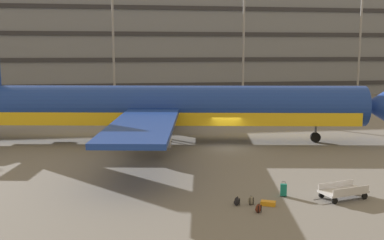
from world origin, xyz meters
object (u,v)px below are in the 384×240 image
at_px(suitcase_scuffed, 284,190).
at_px(airliner, 162,107).
at_px(backpack_teal, 258,209).
at_px(backpack_small, 237,201).
at_px(backpack_large, 251,201).
at_px(suitcase_black, 268,203).
at_px(baggage_cart, 343,191).

bearing_deg(suitcase_scuffed, airliner, 107.71).
relative_size(backpack_teal, backpack_small, 1.02).
relative_size(backpack_small, backpack_large, 0.95).
relative_size(airliner, backpack_teal, 79.89).
distance_m(airliner, backpack_large, 18.40).
bearing_deg(backpack_small, backpack_teal, -57.59).
bearing_deg(suitcase_black, airliner, 102.48).
height_order(backpack_small, baggage_cart, baggage_cart).
bearing_deg(airliner, suitcase_black, -77.52).
bearing_deg(baggage_cart, backpack_teal, -165.05).
bearing_deg(suitcase_black, backpack_large, 164.01).
xyz_separation_m(airliner, suitcase_scuffed, (5.36, -16.80, -2.74)).
relative_size(airliner, backpack_large, 77.40).
height_order(backpack_teal, backpack_large, backpack_large).
relative_size(suitcase_black, backpack_small, 1.73).
relative_size(suitcase_scuffed, backpack_small, 1.68).
distance_m(suitcase_scuffed, backpack_small, 3.20).
xyz_separation_m(airliner, backpack_teal, (3.16, -19.15, -2.91)).
distance_m(airliner, suitcase_black, 18.83).
bearing_deg(baggage_cart, backpack_small, -178.50).
relative_size(suitcase_black, backpack_teal, 1.70).
bearing_deg(backpack_small, suitcase_scuffed, 19.57).
bearing_deg(airliner, suitcase_scuffed, -72.29).
bearing_deg(baggage_cart, backpack_large, -178.04).
xyz_separation_m(suitcase_black, baggage_cart, (4.51, 0.44, 0.31)).
height_order(backpack_teal, backpack_small, backpack_teal).
bearing_deg(airliner, baggage_cart, -64.29).
bearing_deg(backpack_small, airliner, 97.49).
distance_m(backpack_large, baggage_cart, 5.40).
distance_m(suitcase_black, backpack_teal, 1.32).
relative_size(suitcase_scuffed, backpack_large, 1.59).
distance_m(backpack_teal, backpack_large, 1.25).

